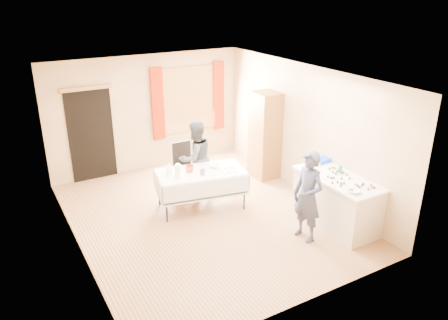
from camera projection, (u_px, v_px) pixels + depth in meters
floor at (205, 217)px, 8.09m from camera, size 4.50×5.50×0.02m
ceiling at (203, 76)px, 7.11m from camera, size 4.50×5.50×0.02m
wall_back at (148, 113)px, 9.82m from camera, size 4.50×0.02×2.60m
wall_front at (307, 220)px, 5.38m from camera, size 4.50×0.02×2.60m
wall_left at (70, 177)px, 6.56m from camera, size 0.02×5.50×2.60m
wall_right at (305, 131)px, 8.64m from camera, size 0.02×5.50×2.60m
window_frame at (188, 99)px, 10.17m from camera, size 1.32×0.06×1.52m
window_pane at (189, 99)px, 10.16m from camera, size 1.20×0.02×1.40m
curtain_left at (158, 104)px, 9.77m from camera, size 0.28×0.06×1.65m
curtain_right at (219, 96)px, 10.49m from camera, size 0.28×0.06×1.65m
doorway at (91, 135)px, 9.31m from camera, size 0.95×0.04×2.00m
door_lintel at (86, 88)px, 8.90m from camera, size 1.05×0.06×0.08m
cabinet at (265, 135)px, 9.44m from camera, size 0.50×0.60×1.90m
counter at (336, 201)px, 7.67m from camera, size 0.77×1.61×0.91m
party_table at (201, 186)px, 8.26m from camera, size 1.78×1.14×0.75m
chair at (186, 175)px, 9.12m from camera, size 0.42×0.42×0.98m
girl at (308, 196)px, 7.11m from camera, size 0.67×0.52×1.56m
woman at (196, 158)px, 8.73m from camera, size 0.93×0.81×1.53m
soda_can at (340, 169)px, 7.66m from camera, size 0.08×0.08×0.12m
mixing_bowl at (354, 191)px, 6.94m from camera, size 0.35×0.35×0.05m
foam_block at (315, 164)px, 7.96m from camera, size 0.17×0.14×0.08m
blue_basket at (323, 160)px, 8.13m from camera, size 0.32×0.22×0.08m
pitcher at (178, 171)px, 7.89m from camera, size 0.14×0.14×0.22m
cup_red at (190, 169)px, 8.10m from camera, size 0.25×0.25×0.13m
cup_rainbow at (203, 172)px, 7.97m from camera, size 0.18×0.18×0.10m
small_bowl at (214, 166)px, 8.31m from camera, size 0.21×0.21×0.06m
pastry_tray at (229, 170)px, 8.17m from camera, size 0.30×0.23×0.02m
bottle at (169, 167)px, 8.09m from camera, size 0.10×0.10×0.18m
cake_balls at (344, 179)px, 7.39m from camera, size 0.53×1.04×0.04m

